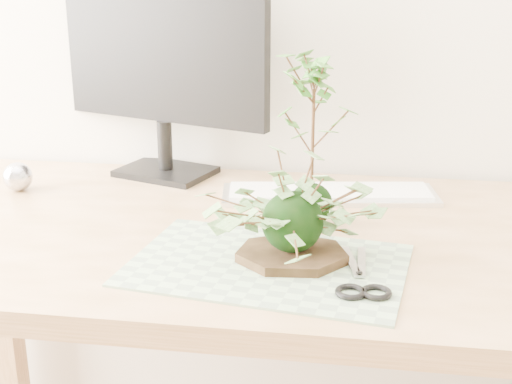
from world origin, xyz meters
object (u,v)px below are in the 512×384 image
maple_kokedama (314,100)px  keyboard (329,194)px  desk (296,277)px  ivy_kokedama (293,194)px  monitor (162,61)px

maple_kokedama → keyboard: size_ratio=0.74×
desk → keyboard: bearing=76.7°
ivy_kokedama → maple_kokedama: maple_kokedama is taller
keyboard → ivy_kokedama: bearing=-106.0°
keyboard → monitor: (-0.36, 0.11, 0.24)m
keyboard → desk: bearing=-111.9°
desk → maple_kokedama: size_ratio=4.98×
maple_kokedama → ivy_kokedama: bearing=-95.7°
keyboard → monitor: bearing=155.0°
monitor → keyboard: bearing=2.5°
ivy_kokedama → keyboard: ivy_kokedama is taller
ivy_kokedama → keyboard: 0.34m
maple_kokedama → desk: bearing=-119.0°
ivy_kokedama → monitor: 0.55m
desk → monitor: bearing=136.7°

